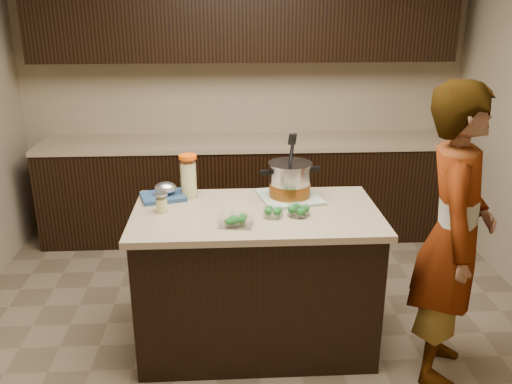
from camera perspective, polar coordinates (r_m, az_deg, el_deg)
ground_plane at (r=3.63m, az=0.00°, el=-15.33°), size 4.00×4.00×0.00m
room_shell at (r=3.00m, az=0.00°, el=12.61°), size 4.04×4.04×2.72m
back_cabinets at (r=4.85m, az=-1.18°, el=6.06°), size 3.60×0.63×2.33m
island at (r=3.39m, az=0.00°, el=-9.06°), size 1.46×0.81×0.90m
dish_towel at (r=3.40m, az=3.55°, el=-0.53°), size 0.43×0.43×0.02m
stock_pot at (r=3.37m, az=3.59°, el=1.08°), size 0.38×0.32×0.39m
lemonade_pitcher at (r=3.42m, az=-7.12°, el=1.50°), size 0.13×0.13×0.27m
mason_jar at (r=3.22m, az=-9.92°, el=-1.15°), size 0.09×0.09×0.12m
broccoli_tub_left at (r=3.11m, az=1.81°, el=-2.19°), size 0.14×0.14×0.06m
broccoli_tub_right at (r=3.14m, az=4.51°, el=-2.01°), size 0.14×0.14×0.06m
broccoli_tub_rect at (r=2.99m, az=-2.11°, el=-3.01°), size 0.20×0.16×0.07m
blue_tray at (r=3.44m, az=-9.64°, el=-0.14°), size 0.31×0.28×0.10m
person at (r=3.16m, az=20.06°, el=-4.48°), size 0.62×0.73×1.71m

